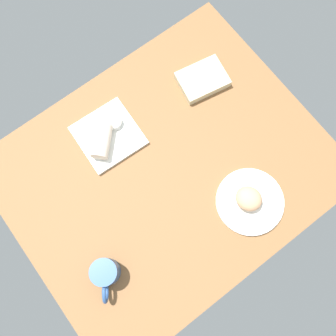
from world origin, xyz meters
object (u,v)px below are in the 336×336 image
object	(u,v)px
round_plate	(250,202)
scone_pastry	(249,199)
breakfast_wrap	(102,141)
coffee_mug	(105,273)
square_plate	(108,135)
book_stack	(202,80)
sauce_cup	(114,122)

from	to	relation	value
round_plate	scone_pastry	bearing A→B (deg)	123.44
round_plate	breakfast_wrap	size ratio (longest dim) A/B	1.97
scone_pastry	coffee_mug	size ratio (longest dim) A/B	0.72
scone_pastry	square_plate	size ratio (longest dim) A/B	0.43
scone_pastry	breakfast_wrap	size ratio (longest dim) A/B	0.76
round_plate	book_stack	world-z (taller)	book_stack
book_stack	breakfast_wrap	bearing A→B (deg)	177.93
breakfast_wrap	round_plate	bearing A→B (deg)	165.29
sauce_cup	coffee_mug	size ratio (longest dim) A/B	0.45
scone_pastry	coffee_mug	distance (cm)	52.74
scone_pastry	breakfast_wrap	bearing A→B (deg)	121.05
scone_pastry	book_stack	world-z (taller)	scone_pastry
sauce_cup	breakfast_wrap	xyz separation A→B (cm)	(-7.57, -3.97, 1.66)
breakfast_wrap	book_stack	distance (cm)	43.81
round_plate	breakfast_wrap	distance (cm)	55.30
scone_pastry	sauce_cup	world-z (taller)	scone_pastry
breakfast_wrap	scone_pastry	bearing A→B (deg)	165.24
scone_pastry	sauce_cup	size ratio (longest dim) A/B	1.59
round_plate	scone_pastry	distance (cm)	3.91
round_plate	coffee_mug	size ratio (longest dim) A/B	1.86
round_plate	sauce_cup	distance (cm)	55.36
round_plate	book_stack	bearing A→B (deg)	71.60
breakfast_wrap	coffee_mug	world-z (taller)	coffee_mug
square_plate	sauce_cup	distance (cm)	5.24
scone_pastry	square_plate	bearing A→B (deg)	117.02
square_plate	round_plate	bearing A→B (deg)	-62.85
sauce_cup	coffee_mug	world-z (taller)	coffee_mug
breakfast_wrap	book_stack	bearing A→B (deg)	-137.89
coffee_mug	square_plate	bearing A→B (deg)	54.88
sauce_cup	book_stack	xyz separation A→B (cm)	(36.11, -5.55, -1.30)
scone_pastry	book_stack	distance (cm)	47.49
square_plate	book_stack	bearing A→B (deg)	-4.74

